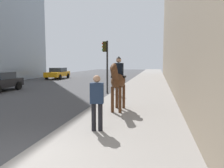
% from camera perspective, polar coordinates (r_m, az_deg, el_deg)
% --- Properties ---
extents(mounted_horse_near, '(2.15, 0.61, 2.34)m').
position_cam_1_polar(mounted_horse_near, '(9.41, 1.57, 0.98)').
color(mounted_horse_near, '#4C2B16').
rests_on(mounted_horse_near, sidewalk_slab).
extents(pedestrian_greeting, '(0.32, 0.44, 1.70)m').
position_cam_1_polar(pedestrian_greeting, '(6.67, -3.92, -3.93)').
color(pedestrian_greeting, black).
rests_on(pedestrian_greeting, sidewalk_slab).
extents(car_mid_lane, '(4.68, 2.19, 1.44)m').
position_cam_1_polar(car_mid_lane, '(29.95, -13.84, 2.78)').
color(car_mid_lane, orange).
rests_on(car_mid_lane, ground).
extents(traffic_light_near_curb, '(0.20, 0.44, 3.66)m').
position_cam_1_polar(traffic_light_near_curb, '(15.36, -1.57, 6.66)').
color(traffic_light_near_curb, black).
rests_on(traffic_light_near_curb, ground).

